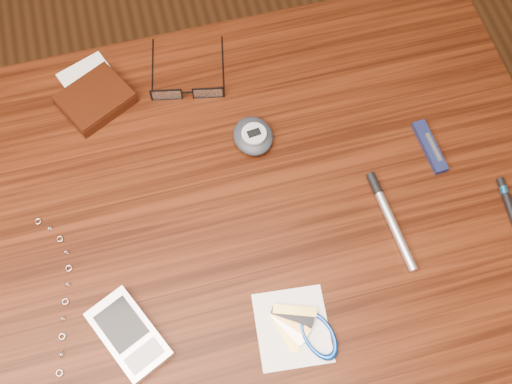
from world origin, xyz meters
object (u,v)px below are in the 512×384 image
eyeglasses (187,90)px  notepad_keys (305,330)px  wallet_and_card (95,98)px  silver_pen (388,213)px  desk (226,247)px  pedometer (253,136)px  pda_phone (129,334)px  pocket_knife (430,147)px

eyeglasses → notepad_keys: eyeglasses is taller
wallet_and_card → silver_pen: (0.37, -0.29, -0.00)m
notepad_keys → silver_pen: silver_pen is taller
wallet_and_card → desk: bearing=-59.6°
desk → pedometer: (0.08, 0.12, 0.11)m
wallet_and_card → notepad_keys: wallet_and_card is taller
desk → pda_phone: bearing=-140.9°
pda_phone → pedometer: bearing=46.7°
wallet_and_card → notepad_keys: 0.48m
notepad_keys → pocket_knife: (0.26, 0.22, 0.00)m
desk → notepad_keys: (0.07, -0.18, 0.11)m
eyeglasses → pda_phone: (-0.15, -0.35, -0.00)m
eyeglasses → pocket_knife: bearing=-29.3°
pda_phone → notepad_keys: pda_phone is taller
wallet_and_card → pda_phone: 0.37m
pedometer → notepad_keys: bearing=-91.2°
desk → eyeglasses: 0.25m
wallet_and_card → notepad_keys: (0.21, -0.42, -0.01)m
pedometer → pocket_knife: 0.27m
desk → notepad_keys: bearing=-68.9°
notepad_keys → pocket_knife: size_ratio=1.31×
pda_phone → silver_pen: pda_phone is taller
eyeglasses → pedometer: size_ratio=1.88×
wallet_and_card → pda_phone: size_ratio=1.20×
pocket_knife → silver_pen: same height
wallet_and_card → eyeglasses: size_ratio=1.14×
wallet_and_card → silver_pen: size_ratio=1.01×
notepad_keys → silver_pen: (0.16, 0.13, 0.00)m
silver_pen → notepad_keys: bearing=-140.9°
eyeglasses → wallet_and_card: bearing=171.3°
pda_phone → notepad_keys: size_ratio=1.12×
eyeglasses → pda_phone: eyeglasses is taller
pda_phone → eyeglasses: bearing=66.4°
wallet_and_card → pocket_knife: bearing=-23.7°
pda_phone → silver_pen: size_ratio=0.85×
pedometer → pda_phone: bearing=-133.3°
pedometer → silver_pen: size_ratio=0.47×
eyeglasses → silver_pen: eyeglasses is taller
eyeglasses → pda_phone: size_ratio=1.05×
pedometer → pocket_knife: pedometer is taller
pocket_knife → wallet_and_card: bearing=156.3°
desk → pedometer: pedometer is taller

